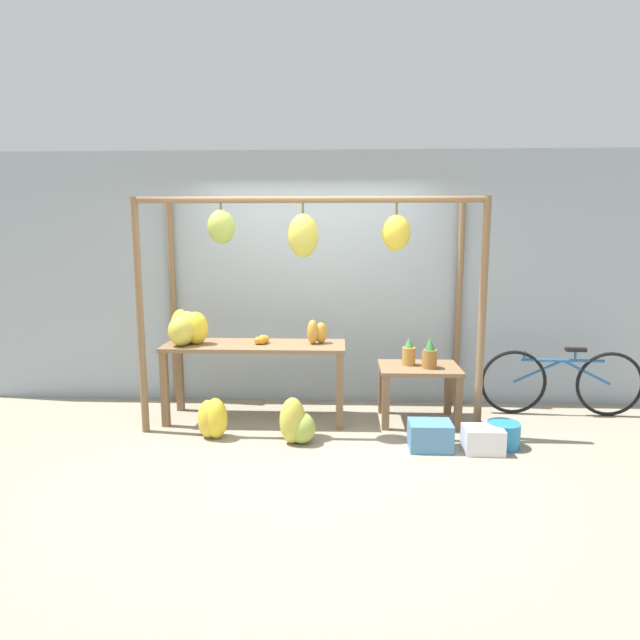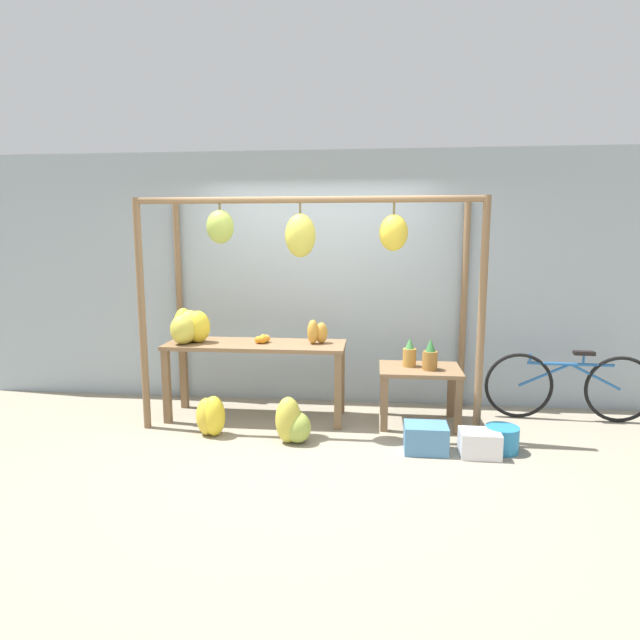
% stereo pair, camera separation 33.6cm
% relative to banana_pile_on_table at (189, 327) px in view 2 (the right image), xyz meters
% --- Properties ---
extents(ground_plane, '(20.00, 20.00, 0.00)m').
position_rel_banana_pile_on_table_xyz_m(ground_plane, '(1.26, -0.71, -0.96)').
color(ground_plane, gray).
extents(shop_wall_back, '(8.00, 0.08, 2.80)m').
position_rel_banana_pile_on_table_xyz_m(shop_wall_back, '(1.26, 0.74, 0.44)').
color(shop_wall_back, '#99A8B2').
rests_on(shop_wall_back, ground_plane).
extents(stall_awning, '(3.26, 1.16, 2.24)m').
position_rel_banana_pile_on_table_xyz_m(stall_awning, '(1.25, -0.17, 0.69)').
color(stall_awning, brown).
rests_on(stall_awning, ground_plane).
extents(display_table_main, '(1.83, 0.59, 0.80)m').
position_rel_banana_pile_on_table_xyz_m(display_table_main, '(0.68, 0.05, -0.29)').
color(display_table_main, brown).
rests_on(display_table_main, ground_plane).
extents(display_table_side, '(0.80, 0.60, 0.58)m').
position_rel_banana_pile_on_table_xyz_m(display_table_side, '(2.35, 0.05, -0.50)').
color(display_table_side, brown).
rests_on(display_table_side, ground_plane).
extents(banana_pile_on_table, '(0.41, 0.45, 0.35)m').
position_rel_banana_pile_on_table_xyz_m(banana_pile_on_table, '(0.00, 0.00, 0.00)').
color(banana_pile_on_table, yellow).
rests_on(banana_pile_on_table, display_table_main).
extents(orange_pile, '(0.15, 0.15, 0.09)m').
position_rel_banana_pile_on_table_xyz_m(orange_pile, '(0.75, 0.05, -0.12)').
color(orange_pile, orange).
rests_on(orange_pile, display_table_main).
extents(pineapple_cluster, '(0.33, 0.26, 0.31)m').
position_rel_banana_pile_on_table_xyz_m(pineapple_cluster, '(2.38, 0.02, -0.25)').
color(pineapple_cluster, '#A3702D').
rests_on(pineapple_cluster, display_table_side).
extents(banana_pile_ground_left, '(0.37, 0.32, 0.39)m').
position_rel_banana_pile_on_table_xyz_m(banana_pile_ground_left, '(0.36, -0.49, -0.77)').
color(banana_pile_ground_left, yellow).
rests_on(banana_pile_ground_left, ground_plane).
extents(banana_pile_ground_right, '(0.41, 0.36, 0.43)m').
position_rel_banana_pile_on_table_xyz_m(banana_pile_ground_right, '(1.14, -0.56, -0.77)').
color(banana_pile_ground_right, '#9EB247').
rests_on(banana_pile_ground_right, ground_plane).
extents(fruit_crate_white, '(0.38, 0.28, 0.25)m').
position_rel_banana_pile_on_table_xyz_m(fruit_crate_white, '(2.36, -0.67, -0.84)').
color(fruit_crate_white, '#4C84B2').
rests_on(fruit_crate_white, ground_plane).
extents(blue_bucket, '(0.29, 0.29, 0.23)m').
position_rel_banana_pile_on_table_xyz_m(blue_bucket, '(3.03, -0.59, -0.85)').
color(blue_bucket, teal).
rests_on(blue_bucket, ground_plane).
extents(parked_bicycle, '(1.68, 0.10, 0.73)m').
position_rel_banana_pile_on_table_xyz_m(parked_bicycle, '(3.89, 0.32, -0.60)').
color(parked_bicycle, black).
rests_on(parked_bicycle, ground_plane).
extents(papaya_pile, '(0.24, 0.21, 0.25)m').
position_rel_banana_pile_on_table_xyz_m(papaya_pile, '(1.31, 0.09, -0.05)').
color(papaya_pile, gold).
rests_on(papaya_pile, display_table_main).
extents(fruit_crate_purple, '(0.34, 0.26, 0.22)m').
position_rel_banana_pile_on_table_xyz_m(fruit_crate_purple, '(2.81, -0.72, -0.85)').
color(fruit_crate_purple, silver).
rests_on(fruit_crate_purple, ground_plane).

